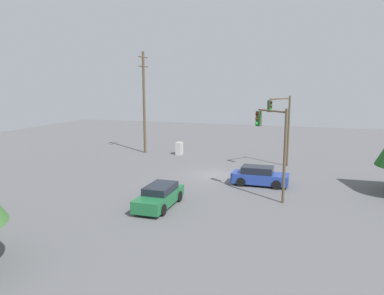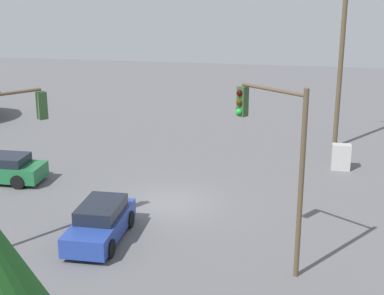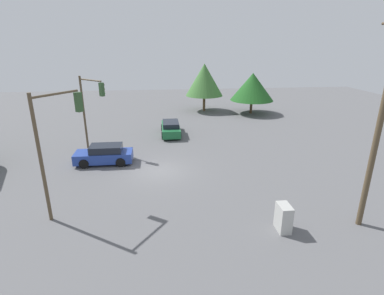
% 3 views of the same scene
% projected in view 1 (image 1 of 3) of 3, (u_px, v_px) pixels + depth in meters
% --- Properties ---
extents(ground_plane, '(80.00, 80.00, 0.00)m').
position_uv_depth(ground_plane, '(214.00, 175.00, 32.30)').
color(ground_plane, '#5B5B5E').
extents(sedan_green, '(4.63, 1.91, 1.40)m').
position_uv_depth(sedan_green, '(159.00, 196.00, 24.07)').
color(sedan_green, '#1E6638').
rests_on(sedan_green, ground_plane).
extents(sedan_blue, '(1.87, 4.32, 1.48)m').
position_uv_depth(sedan_blue, '(259.00, 176.00, 29.10)').
color(sedan_blue, '#233D93').
rests_on(sedan_blue, ground_plane).
extents(traffic_signal_main, '(2.15, 2.33, 6.28)m').
position_uv_depth(traffic_signal_main, '(274.00, 138.00, 25.16)').
color(traffic_signal_main, brown).
rests_on(traffic_signal_main, ground_plane).
extents(traffic_signal_cross, '(2.48, 1.89, 6.71)m').
position_uv_depth(traffic_signal_cross, '(282.00, 120.00, 34.55)').
color(traffic_signal_cross, brown).
rests_on(traffic_signal_cross, ground_plane).
extents(utility_pole_tall, '(2.20, 0.28, 11.27)m').
position_uv_depth(utility_pole_tall, '(144.00, 100.00, 41.82)').
color(utility_pole_tall, brown).
rests_on(utility_pole_tall, ground_plane).
extents(electrical_cabinet, '(0.98, 0.58, 1.39)m').
position_uv_depth(electrical_cabinet, '(179.00, 148.00, 41.53)').
color(electrical_cabinet, '#B2B2AD').
rests_on(electrical_cabinet, ground_plane).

